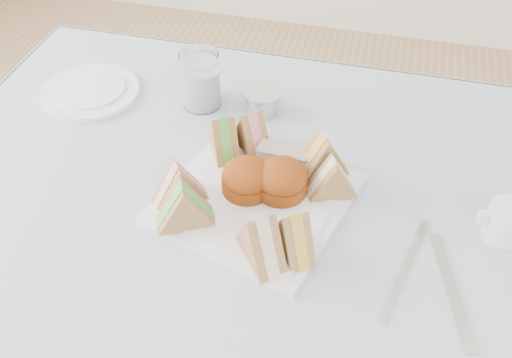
% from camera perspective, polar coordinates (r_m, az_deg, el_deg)
% --- Properties ---
extents(table, '(0.90, 0.90, 0.74)m').
position_cam_1_polar(table, '(1.17, -4.15, -17.43)').
color(table, brown).
rests_on(table, floor).
extents(tablecloth, '(1.02, 1.02, 0.01)m').
position_cam_1_polar(tablecloth, '(0.86, -5.41, -5.46)').
color(tablecloth, '#B8BBC5').
rests_on(tablecloth, table).
extents(serving_plate, '(0.33, 0.33, 0.01)m').
position_cam_1_polar(serving_plate, '(0.89, 0.00, -2.03)').
color(serving_plate, white).
rests_on(serving_plate, tablecloth).
extents(sandwich_fl_a, '(0.09, 0.08, 0.07)m').
position_cam_1_polar(sandwich_fl_a, '(0.87, -7.74, -0.36)').
color(sandwich_fl_a, '#A2814C').
rests_on(sandwich_fl_a, serving_plate).
extents(sandwich_fl_b, '(0.10, 0.07, 0.08)m').
position_cam_1_polar(sandwich_fl_b, '(0.83, -7.20, -2.50)').
color(sandwich_fl_b, '#A2814C').
rests_on(sandwich_fl_b, serving_plate).
extents(sandwich_fr_a, '(0.08, 0.09, 0.07)m').
position_cam_1_polar(sandwich_fr_a, '(0.79, 3.84, -5.29)').
color(sandwich_fr_a, '#A2814C').
rests_on(sandwich_fr_a, serving_plate).
extents(sandwich_fr_b, '(0.09, 0.10, 0.08)m').
position_cam_1_polar(sandwich_fr_b, '(0.78, 0.52, -5.82)').
color(sandwich_fr_b, '#A2814C').
rests_on(sandwich_fr_b, serving_plate).
extents(sandwich_bl_a, '(0.07, 0.09, 0.07)m').
position_cam_1_polar(sandwich_bl_a, '(0.94, -3.23, 4.36)').
color(sandwich_bl_a, '#A2814C').
rests_on(sandwich_bl_a, serving_plate).
extents(sandwich_bl_b, '(0.08, 0.09, 0.08)m').
position_cam_1_polar(sandwich_bl_b, '(0.95, -0.43, 4.87)').
color(sandwich_bl_b, '#A2814C').
rests_on(sandwich_bl_b, serving_plate).
extents(sandwich_br_a, '(0.09, 0.07, 0.07)m').
position_cam_1_polar(sandwich_br_a, '(0.88, 7.64, 0.21)').
color(sandwich_br_a, '#A2814C').
rests_on(sandwich_br_a, serving_plate).
extents(sandwich_br_b, '(0.10, 0.08, 0.08)m').
position_cam_1_polar(sandwich_br_b, '(0.91, 6.60, 2.43)').
color(sandwich_br_b, '#A2814C').
rests_on(sandwich_br_b, serving_plate).
extents(scone_left, '(0.10, 0.10, 0.05)m').
position_cam_1_polar(scone_left, '(0.88, -0.92, 0.09)').
color(scone_left, '#79330C').
rests_on(scone_left, serving_plate).
extents(scone_right, '(0.09, 0.09, 0.05)m').
position_cam_1_polar(scone_right, '(0.88, 2.54, -0.01)').
color(scone_right, '#79330C').
rests_on(scone_right, serving_plate).
extents(pastry_slice, '(0.08, 0.04, 0.04)m').
position_cam_1_polar(pastry_slice, '(0.93, 2.74, 2.08)').
color(pastry_slice, tan).
rests_on(pastry_slice, serving_plate).
extents(side_plate, '(0.24, 0.24, 0.01)m').
position_cam_1_polar(side_plate, '(1.16, -16.18, 8.39)').
color(side_plate, white).
rests_on(side_plate, tablecloth).
extents(water_glass, '(0.09, 0.09, 0.11)m').
position_cam_1_polar(water_glass, '(1.07, -5.57, 9.84)').
color(water_glass, white).
rests_on(water_glass, tablecloth).
extents(tea_strainer, '(0.09, 0.09, 0.04)m').
position_cam_1_polar(tea_strainer, '(1.06, 0.62, 7.68)').
color(tea_strainer, silver).
rests_on(tea_strainer, tablecloth).
extents(knife, '(0.06, 0.19, 0.00)m').
position_cam_1_polar(knife, '(0.83, 18.93, -10.36)').
color(knife, silver).
rests_on(knife, tablecloth).
extents(fork, '(0.05, 0.16, 0.00)m').
position_cam_1_polar(fork, '(0.83, 14.33, -9.46)').
color(fork, silver).
rests_on(fork, tablecloth).
extents(creamer_jug, '(0.08, 0.08, 0.06)m').
position_cam_1_polar(creamer_jug, '(0.91, 23.80, -4.01)').
color(creamer_jug, white).
rests_on(creamer_jug, tablecloth).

